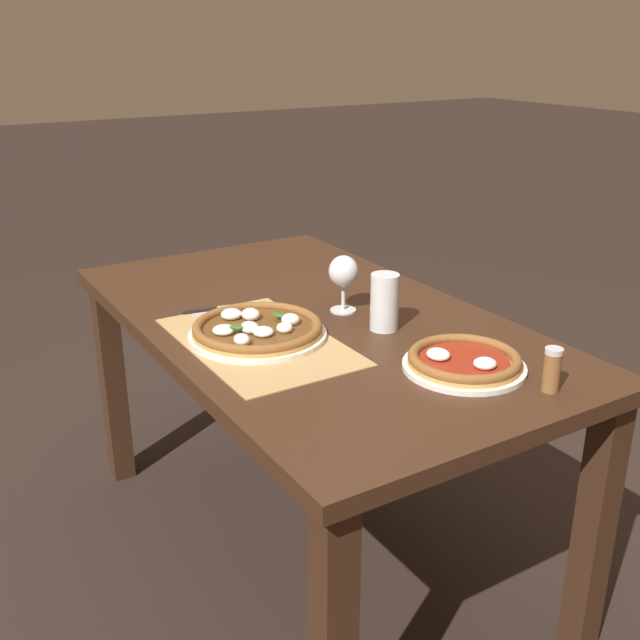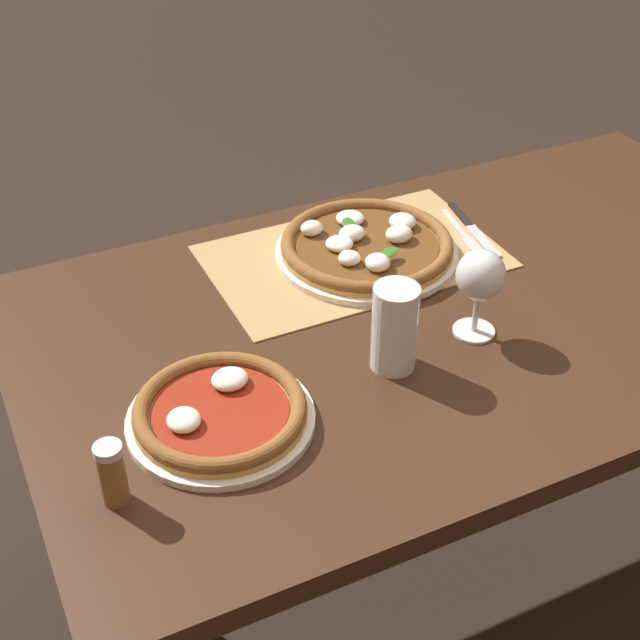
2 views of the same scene
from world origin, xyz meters
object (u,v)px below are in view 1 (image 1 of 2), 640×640
pizza_far (464,361)px  fork (230,310)px  pepper_shaker (552,370)px  wine_glass (344,274)px  knife (222,308)px  pint_glass (384,303)px  pizza_near (257,329)px

pizza_far → fork: bearing=-154.6°
pizza_far → pepper_shaker: size_ratio=2.84×
wine_glass → knife: bearing=-123.3°
pizza_far → pepper_shaker: (0.18, 0.08, 0.03)m
fork → pint_glass: bearing=41.6°
pint_glass → knife: 0.45m
wine_glass → pizza_near: bearing=-80.1°
pizza_near → pepper_shaker: bearing=34.0°
pizza_far → fork: pizza_far is taller
fork → knife: size_ratio=0.93×
pint_glass → knife: pint_glass is taller
wine_glass → fork: (-0.15, -0.26, -0.10)m
pepper_shaker → wine_glass: bearing=-170.4°
fork → wine_glass: bearing=60.0°
pizza_near → wine_glass: 0.30m
pizza_near → fork: 0.20m
pint_glass → pepper_shaker: (0.47, 0.09, -0.02)m
fork → pepper_shaker: 0.87m
wine_glass → pint_glass: 0.17m
fork → pepper_shaker: bearing=25.3°
pint_glass → knife: bearing=-139.7°
pint_glass → pepper_shaker: size_ratio=1.49×
knife → pint_glass: bearing=40.3°
pepper_shaker → pizza_near: bearing=-146.0°
pepper_shaker → pizza_far: bearing=-155.1°
pepper_shaker → pint_glass: bearing=-169.1°
pizza_far → pint_glass: size_ratio=1.90×
pint_glass → wine_glass: bearing=-174.3°
wine_glass → fork: bearing=-120.0°
pizza_near → pint_glass: bearing=69.4°
knife → wine_glass: bearing=56.7°
fork → pepper_shaker: (0.78, 0.37, 0.04)m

